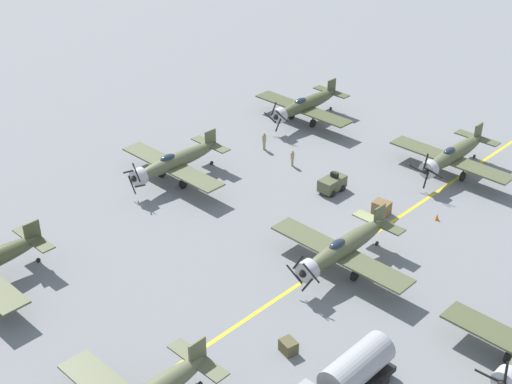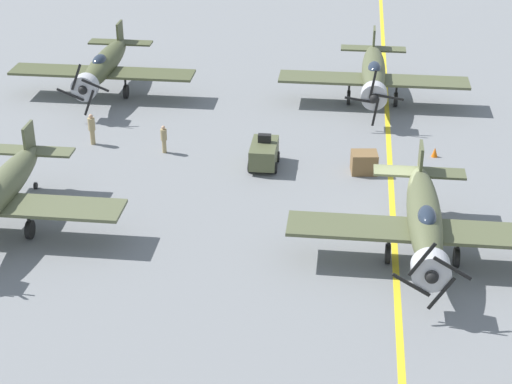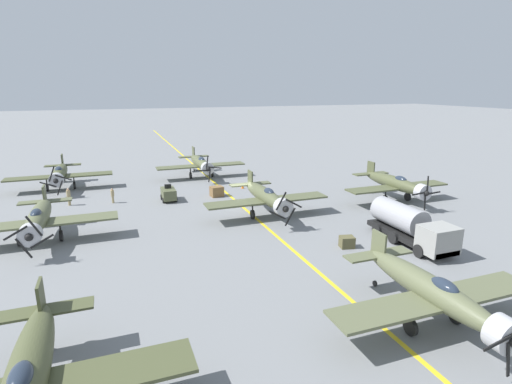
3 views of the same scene
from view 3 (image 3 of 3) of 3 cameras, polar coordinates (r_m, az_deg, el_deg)
The scene contains 16 objects.
ground_plane at distance 42.11m, azimuth -2.03°, elevation -2.04°, with size 400.00×400.00×0.00m, color slate.
taxiway_stripe at distance 42.11m, azimuth -2.03°, elevation -2.04°, with size 0.30×160.00×0.01m, color yellow.
airplane_far_right at distance 17.94m, azimuth -29.94°, elevation -22.14°, with size 12.00×9.98×3.80m.
airplane_far_center at distance 23.10m, azimuth 23.87°, elevation -12.79°, with size 12.00×9.98×3.78m.
airplane_mid_right at distance 36.44m, azimuth -28.65°, elevation -3.32°, with size 12.00×9.98×3.65m.
airplane_mid_center at distance 38.31m, azimuth 1.44°, elevation -0.62°, with size 12.00×9.98×3.65m.
airplane_near_center at distance 55.54m, azimuth -7.94°, elevation 4.11°, with size 12.00×9.98×3.79m.
airplane_near_right at distance 54.02m, azimuth -26.23°, elevation 2.41°, with size 12.00×9.98×3.70m.
airplane_mid_left at distance 45.93m, azimuth 19.32°, elevation 1.15°, with size 12.00×9.98×3.80m.
fuel_tanker at distance 34.12m, azimuth 21.18°, elevation -4.51°, with size 2.68×8.00×2.98m.
tow_tractor at distance 44.96m, azimuth -12.38°, elevation -0.24°, with size 1.57×2.60×1.79m.
ground_crew_walking at distance 45.71m, azimuth -19.82°, elevation -0.41°, with size 0.36×0.36×1.64m.
ground_crew_inspecting at distance 46.53m, azimuth -25.20°, elevation -0.54°, with size 0.41×0.41×1.86m.
supply_crate_by_tanker at distance 45.94m, azimuth -5.63°, elevation 0.09°, with size 1.38×1.15×1.15m, color brown.
supply_crate_mid_lane at distance 32.25m, azimuth 12.86°, elevation -6.98°, with size 1.07×0.89×0.89m, color brown.
traffic_cone at distance 49.38m, azimuth -1.93°, elevation 0.84°, with size 0.36×0.36×0.55m, color orange.
Camera 3 is at (12.66, 38.25, 12.24)m, focal length 28.00 mm.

